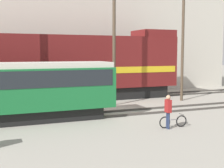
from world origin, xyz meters
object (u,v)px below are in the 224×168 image
Objects in this scene: streetcar at (13,89)px; utility_pole_right at (183,50)px; freight_locomotive at (67,67)px; bicycle at (173,122)px; person at (168,108)px; utility_pole_center at (114,44)px.

utility_pole_right is at bearing 14.03° from streetcar.
freight_locomotive is 11.40m from bicycle.
utility_pole_right is at bearing -21.20° from freight_locomotive.
freight_locomotive is 9.18m from utility_pole_right.
streetcar is at bearing -165.97° from utility_pole_right.
person is at bearing -162.40° from bicycle.
bicycle is 0.19× the size of utility_pole_right.
person is (2.40, -10.92, -1.65)m from freight_locomotive.
freight_locomotive is 11.30m from person.
person is 8.37m from utility_pole_center.
utility_pole_center reaches higher than freight_locomotive.
utility_pole_right is (8.47, -3.28, 1.34)m from freight_locomotive.
utility_pole_center is (0.22, 7.64, 3.42)m from person.
streetcar reaches higher than bicycle.
person is at bearing -31.60° from streetcar.
freight_locomotive is 11.92× the size of bicycle.
bicycle is 8.58m from utility_pole_center.
streetcar is 7.12× the size of bicycle.
freight_locomotive is at bearing 102.40° from person.
utility_pole_center is at bearing 88.36° from person.
utility_pole_center is (-0.17, 7.51, 4.15)m from bicycle.
utility_pole_right reaches higher than freight_locomotive.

